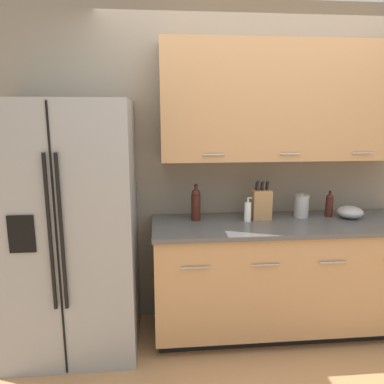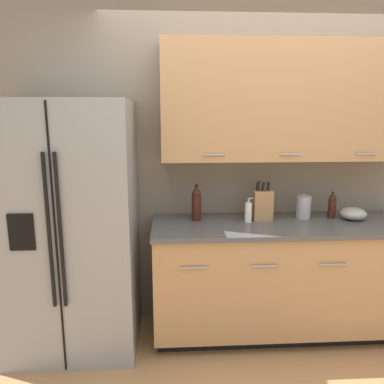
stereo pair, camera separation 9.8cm
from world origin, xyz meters
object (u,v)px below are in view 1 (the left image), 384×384
at_px(oil_bottle, 329,205).
at_px(steel_canister, 302,206).
at_px(refrigerator, 70,230).
at_px(mixing_bowl, 350,212).
at_px(soap_dispenser, 248,212).
at_px(knife_block, 261,204).
at_px(wine_bottle, 196,204).

relative_size(oil_bottle, steel_canister, 1.08).
distance_m(refrigerator, steel_canister, 1.80).
bearing_deg(mixing_bowl, soap_dispenser, -178.74).
distance_m(knife_block, mixing_bowl, 0.72).
xyz_separation_m(soap_dispenser, steel_canister, (0.46, 0.09, 0.01)).
bearing_deg(soap_dispenser, oil_bottle, 6.47).
relative_size(wine_bottle, steel_canister, 1.46).
xyz_separation_m(refrigerator, oil_bottle, (2.02, 0.16, 0.10)).
bearing_deg(steel_canister, knife_block, -175.75).
relative_size(oil_bottle, mixing_bowl, 1.05).
distance_m(knife_block, wine_bottle, 0.52).
relative_size(knife_block, oil_bottle, 1.48).
xyz_separation_m(refrigerator, wine_bottle, (0.93, 0.16, 0.13)).
height_order(wine_bottle, mixing_bowl, wine_bottle).
bearing_deg(knife_block, mixing_bowl, -3.33).
distance_m(soap_dispenser, oil_bottle, 0.70).
relative_size(refrigerator, soap_dispenser, 9.62).
height_order(knife_block, soap_dispenser, knife_block).
bearing_deg(knife_block, oil_bottle, 1.85).
xyz_separation_m(refrigerator, soap_dispenser, (1.33, 0.08, 0.08)).
relative_size(refrigerator, wine_bottle, 6.40).
bearing_deg(oil_bottle, refrigerator, -175.38).
height_order(knife_block, wine_bottle, knife_block).
height_order(refrigerator, wine_bottle, refrigerator).
height_order(refrigerator, knife_block, refrigerator).
xyz_separation_m(knife_block, mixing_bowl, (0.72, -0.04, -0.07)).
relative_size(knife_block, steel_canister, 1.60).
distance_m(oil_bottle, steel_canister, 0.23).
relative_size(knife_block, soap_dispenser, 1.65).
distance_m(knife_block, soap_dispenser, 0.14).
xyz_separation_m(steel_canister, mixing_bowl, (0.38, -0.07, -0.04)).
xyz_separation_m(wine_bottle, steel_canister, (0.86, 0.01, -0.04)).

